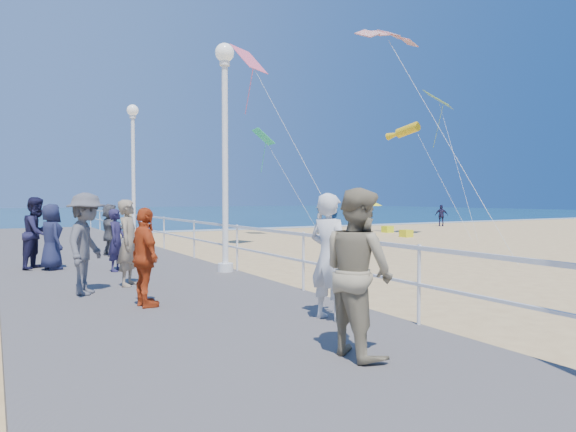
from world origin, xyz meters
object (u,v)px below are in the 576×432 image
spectator_3 (145,257)px  spectator_6 (129,243)px  beach_chair_left (406,233)px  spectator_2 (86,244)px  spectator_7 (37,233)px  beach_walker_a (321,219)px  beach_walker_c (130,232)px  box_kite (345,246)px  lamp_post_mid (225,132)px  beach_umbrella (366,202)px  spectator_5 (110,230)px  toddler_held (332,233)px  beach_walker_b (441,215)px  spectator_0 (117,240)px  spectator_4 (51,237)px  lamp_post_far (133,158)px  beach_chair_right (387,229)px  woman_holding_toddler (329,257)px  spectator_1 (358,272)px

spectator_3 → spectator_6: (0.23, 2.15, 0.06)m
spectator_6 → beach_chair_left: size_ratio=3.09×
spectator_2 → beach_chair_left: (18.12, 11.24, -1.11)m
spectator_3 → spectator_7: bearing=6.3°
beach_walker_a → spectator_2: bearing=-178.5°
spectator_2 → beach_walker_c: bearing=10.8°
box_kite → lamp_post_mid: bearing=-148.8°
spectator_3 → beach_umbrella: (16.75, 15.43, 0.72)m
spectator_7 → spectator_5: bearing=-12.8°
toddler_held → spectator_3: size_ratio=0.46×
beach_walker_c → box_kite: bearing=0.3°
spectator_2 → beach_walker_b: size_ratio=1.12×
spectator_7 → beach_umbrella: (17.90, 9.65, 0.63)m
toddler_held → beach_walker_c: 15.10m
toddler_held → spectator_2: 4.61m
beach_chair_left → spectator_0: bearing=-153.5°
spectator_4 → spectator_5: spectator_4 is taller
spectator_0 → spectator_4: size_ratio=0.92×
lamp_post_far → spectator_5: 5.13m
beach_walker_c → beach_chair_right: size_ratio=2.74×
woman_holding_toddler → beach_chair_right: bearing=-59.8°
spectator_0 → spectator_6: spectator_6 is taller
spectator_3 → beach_chair_right: 25.07m
toddler_held → beach_walker_b: 33.24m
spectator_6 → beach_chair_right: spectator_6 is taller
beach_umbrella → woman_holding_toddler: bearing=-129.9°
woman_holding_toddler → spectator_5: size_ratio=1.15×
lamp_post_far → spectator_3: size_ratio=3.36×
spectator_2 → beach_walker_a: (15.69, 15.97, -0.42)m
spectator_5 → beach_chair_left: (16.53, 5.03, -0.98)m
box_kite → beach_chair_right: box_kite is taller
lamp_post_far → beach_chair_right: (16.45, 4.24, -3.46)m
toddler_held → spectator_5: bearing=-9.8°
spectator_1 → spectator_5: (-0.43, 11.49, -0.14)m
spectator_1 → beach_chair_left: bearing=-43.2°
spectator_2 → spectator_7: bearing=34.2°
lamp_post_mid → beach_chair_right: lamp_post_mid is taller
spectator_2 → beach_walker_b: (28.03, 18.06, -0.50)m
toddler_held → spectator_4: spectator_4 is taller
beach_walker_c → spectator_4: bearing=-78.0°
spectator_7 → beach_umbrella: size_ratio=0.82×
lamp_post_mid → box_kite: bearing=34.6°
beach_walker_c → beach_chair_right: beach_walker_c is taller
beach_walker_a → beach_walker_c: 13.11m
spectator_7 → woman_holding_toddler: bearing=-124.8°
spectator_6 → spectator_0: bearing=26.1°
beach_walker_a → box_kite: size_ratio=2.98×
spectator_1 → box_kite: size_ratio=3.07×
spectator_1 → beach_walker_b: spectator_1 is taller
beach_chair_right → box_kite: bearing=-138.3°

